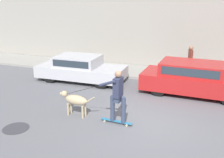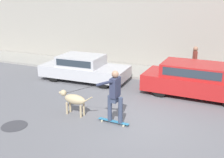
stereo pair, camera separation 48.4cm
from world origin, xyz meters
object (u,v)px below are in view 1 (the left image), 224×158
pedestrian_with_bag (190,60)px  parked_car_1 (194,79)px  parked_car_0 (81,69)px  dog (75,100)px  skateboarder (118,94)px

pedestrian_with_bag → parked_car_1: bearing=-90.9°
parked_car_0 → dog: bearing=-67.3°
parked_car_0 → pedestrian_with_bag: 5.23m
parked_car_1 → dog: parked_car_1 is taller
skateboarder → pedestrian_with_bag: 5.85m
dog → parked_car_1: bearing=-130.5°
dog → skateboarder: (1.53, -0.08, 0.45)m
pedestrian_with_bag → parked_car_0: bearing=-168.7°
skateboarder → dog: bearing=0.1°
parked_car_1 → skateboarder: bearing=-117.5°
parked_car_0 → skateboarder: (3.15, -3.63, 0.41)m
dog → pedestrian_with_bag: size_ratio=0.85×
skateboarder → pedestrian_with_bag: size_ratio=1.57×
parked_car_1 → pedestrian_with_bag: (-0.34, 1.96, 0.32)m
parked_car_1 → pedestrian_with_bag: bearing=101.5°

